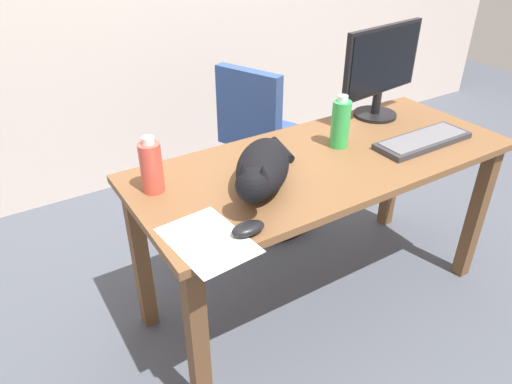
% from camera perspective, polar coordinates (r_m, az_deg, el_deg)
% --- Properties ---
extents(ground_plane, '(8.00, 8.00, 0.00)m').
position_cam_1_polar(ground_plane, '(2.33, 7.04, -12.13)').
color(ground_plane, '#474C56').
extents(desk, '(1.56, 0.64, 0.73)m').
position_cam_1_polar(desk, '(1.95, 8.21, 1.33)').
color(desk, brown).
rests_on(desk, ground_plane).
extents(office_chair, '(0.51, 0.49, 0.94)m').
position_cam_1_polar(office_chair, '(2.56, 0.96, 3.80)').
color(office_chair, black).
rests_on(office_chair, ground_plane).
extents(monitor, '(0.48, 0.20, 0.41)m').
position_cam_1_polar(monitor, '(2.27, 14.83, 14.13)').
color(monitor, black).
rests_on(monitor, desk).
extents(keyboard, '(0.44, 0.15, 0.03)m').
position_cam_1_polar(keyboard, '(2.11, 19.39, 5.86)').
color(keyboard, '#333338').
rests_on(keyboard, desk).
extents(cat, '(0.43, 0.48, 0.20)m').
position_cam_1_polar(cat, '(1.63, 0.74, 2.84)').
color(cat, black).
rests_on(cat, desk).
extents(computer_mouse, '(0.11, 0.06, 0.04)m').
position_cam_1_polar(computer_mouse, '(1.44, -0.95, -4.40)').
color(computer_mouse, black).
rests_on(computer_mouse, desk).
extents(paper_sheet, '(0.23, 0.31, 0.00)m').
position_cam_1_polar(paper_sheet, '(1.43, -5.82, -5.78)').
color(paper_sheet, white).
rests_on(paper_sheet, desk).
extents(water_bottle, '(0.08, 0.08, 0.20)m').
position_cam_1_polar(water_bottle, '(1.65, -12.45, 2.99)').
color(water_bottle, '#D84C3D').
rests_on(water_bottle, desk).
extents(spray_bottle, '(0.08, 0.08, 0.22)m').
position_cam_1_polar(spray_bottle, '(1.96, 10.10, 8.12)').
color(spray_bottle, green).
rests_on(spray_bottle, desk).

